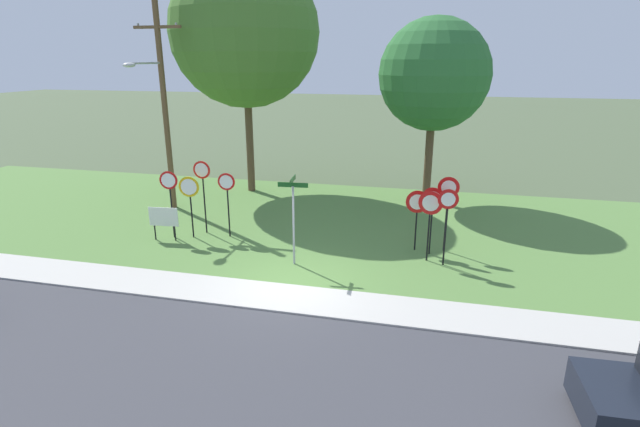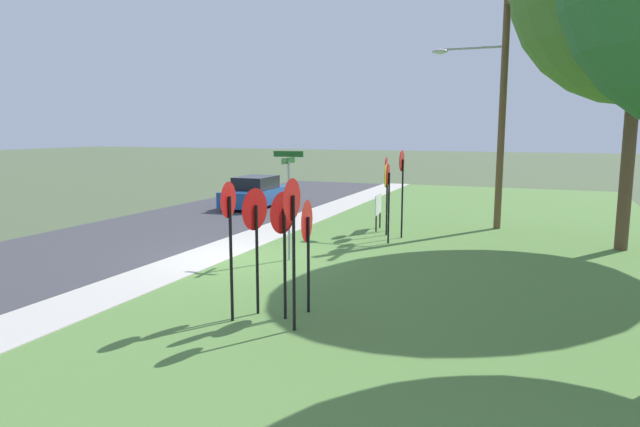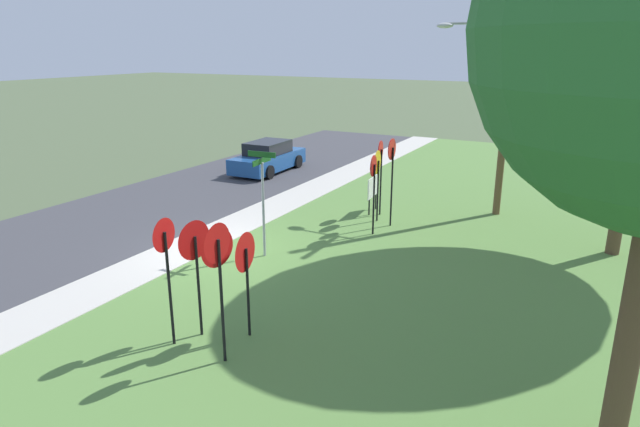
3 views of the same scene
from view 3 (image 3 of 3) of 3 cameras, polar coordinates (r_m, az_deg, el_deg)
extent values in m
plane|color=#4C5B3D|center=(15.87, -10.95, -3.85)|extent=(160.00, 160.00, 0.00)
cube|color=#3D3D42|center=(19.13, -22.25, -1.20)|extent=(44.00, 6.40, 0.01)
cube|color=#BCB7AD|center=(16.35, -13.15, -3.25)|extent=(44.00, 1.60, 0.06)
cube|color=#567F3D|center=(13.18, 10.10, -8.16)|extent=(44.00, 12.00, 0.04)
cylinder|color=black|center=(18.60, 6.31, 3.21)|extent=(0.06, 0.06, 2.25)
cylinder|color=red|center=(18.39, 6.30, 6.48)|extent=(0.66, 0.12, 0.67)
cylinder|color=white|center=(18.39, 6.25, 6.49)|extent=(0.52, 0.08, 0.52)
cylinder|color=black|center=(17.94, 6.00, 2.31)|extent=(0.06, 0.06, 2.01)
cylinder|color=gold|center=(17.74, 5.98, 5.29)|extent=(0.76, 0.12, 0.76)
cylinder|color=white|center=(17.75, 5.92, 5.30)|extent=(0.59, 0.08, 0.59)
cylinder|color=black|center=(17.44, 7.44, 2.70)|extent=(0.06, 0.06, 2.52)
cylinder|color=red|center=(17.20, 7.46, 6.62)|extent=(0.66, 0.04, 0.66)
cylinder|color=white|center=(17.21, 7.41, 6.63)|extent=(0.52, 0.02, 0.52)
cylinder|color=black|center=(16.62, 5.59, 1.42)|extent=(0.06, 0.06, 2.17)
cylinder|color=red|center=(16.39, 5.56, 4.93)|extent=(0.64, 0.10, 0.64)
cylinder|color=white|center=(16.39, 5.50, 4.94)|extent=(0.49, 0.06, 0.50)
cylinder|color=black|center=(10.64, -10.20, -8.32)|extent=(0.06, 0.06, 2.05)
cone|color=red|center=(10.30, -10.64, -3.50)|extent=(0.75, 0.18, 0.76)
cone|color=white|center=(10.32, -10.74, -3.48)|extent=(0.51, 0.12, 0.52)
cylinder|color=black|center=(11.04, -12.46, -7.43)|extent=(0.06, 0.06, 2.07)
cone|color=red|center=(10.72, -12.95, -2.71)|extent=(0.78, 0.14, 0.78)
cone|color=silver|center=(10.73, -13.04, -2.69)|extent=(0.53, 0.09, 0.53)
cylinder|color=black|center=(10.91, -7.47, -8.14)|extent=(0.06, 0.06, 1.84)
cone|color=red|center=(10.60, -7.82, -3.99)|extent=(0.79, 0.13, 0.79)
cone|color=white|center=(10.62, -7.92, -3.97)|extent=(0.53, 0.08, 0.54)
cylinder|color=black|center=(10.01, -10.13, -9.03)|extent=(0.06, 0.06, 2.36)
cone|color=red|center=(9.61, -10.66, -3.03)|extent=(0.72, 0.03, 0.72)
cone|color=white|center=(9.62, -10.76, -3.00)|extent=(0.49, 0.02, 0.49)
cylinder|color=black|center=(10.80, -15.31, -7.61)|extent=(0.06, 0.06, 2.28)
cone|color=red|center=(10.44, -15.93, -2.17)|extent=(0.65, 0.10, 0.65)
cone|color=white|center=(10.45, -16.01, -2.15)|extent=(0.44, 0.06, 0.44)
cylinder|color=#9EA0A8|center=(14.81, -5.88, 0.28)|extent=(0.07, 0.07, 2.57)
cylinder|color=#9EA0A8|center=(14.49, -6.04, 5.22)|extent=(0.09, 0.09, 0.03)
cube|color=#19511E|center=(14.48, -6.04, 5.45)|extent=(0.96, 0.10, 0.15)
cube|color=#19511E|center=(14.45, -6.06, 6.11)|extent=(0.09, 0.81, 0.15)
cylinder|color=brown|center=(19.07, 18.93, 12.48)|extent=(0.24, 0.24, 8.64)
cylinder|color=#9EA0A8|center=(19.26, 16.13, 18.44)|extent=(0.08, 2.19, 0.08)
ellipsoid|color=#B7B7BC|center=(19.53, 12.82, 18.46)|extent=(0.40, 0.56, 0.18)
cylinder|color=black|center=(19.44, 5.79, 1.25)|extent=(0.05, 0.05, 0.55)
cylinder|color=black|center=(18.73, 5.11, 0.65)|extent=(0.05, 0.05, 0.55)
cube|color=white|center=(18.92, 5.51, 2.77)|extent=(1.10, 0.14, 0.70)
cylinder|color=brown|center=(16.65, 29.36, 5.81)|extent=(0.36, 0.36, 5.83)
cylinder|color=brown|center=(8.46, 29.89, -8.22)|extent=(0.36, 0.36, 4.50)
cube|color=#1E4C8C|center=(25.48, -5.40, 5.45)|extent=(4.21, 1.82, 0.68)
cube|color=black|center=(25.36, -5.44, 6.83)|extent=(2.12, 1.50, 0.56)
cylinder|color=black|center=(24.00, -5.26, 4.28)|extent=(0.60, 0.20, 0.60)
cylinder|color=black|center=(24.93, -8.64, 4.64)|extent=(0.60, 0.20, 0.60)
cylinder|color=black|center=(26.18, -2.30, 5.41)|extent=(0.60, 0.20, 0.60)
cylinder|color=black|center=(27.03, -5.51, 5.72)|extent=(0.60, 0.20, 0.60)
camera|label=1|loc=(23.23, -44.68, 14.42)|focal=27.21mm
camera|label=2|loc=(3.16, -83.14, -41.67)|focal=31.11mm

